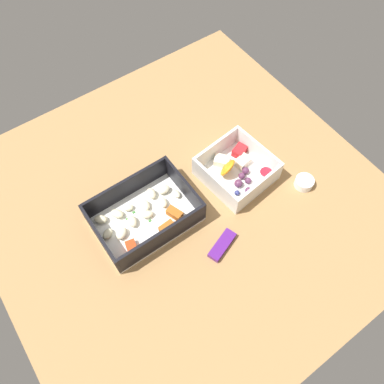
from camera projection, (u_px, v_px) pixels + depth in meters
The scene contains 5 objects.
table_surface at pixel (185, 203), 82.57cm from camera, with size 80.00×80.00×2.00cm, color #9E7547.
pasta_container at pixel (144, 215), 77.78cm from camera, with size 20.53×14.48×6.28cm.
fruit_bowl at pixel (237, 170), 83.32cm from camera, with size 15.06×15.24×5.60cm.
candy_bar at pixel (220, 246), 75.84cm from camera, with size 7.00×2.40×1.20cm, color #51197A.
paper_cup_liner at pixel (304, 182), 82.78cm from camera, with size 4.02×4.02×2.03cm, color white.
Camera 1 is at (21.56, 32.80, 73.70)cm, focal length 35.77 mm.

